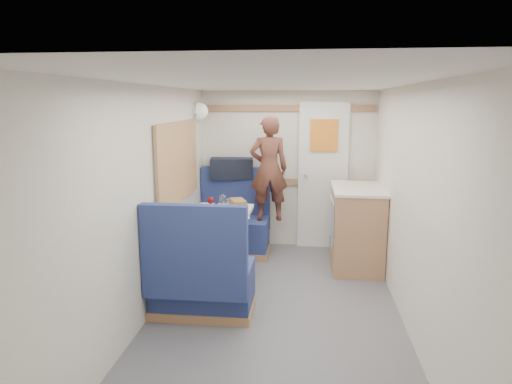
# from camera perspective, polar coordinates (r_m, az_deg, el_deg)

# --- Properties ---
(floor) EXTENTS (4.50, 4.50, 0.00)m
(floor) POSITION_cam_1_polar(r_m,az_deg,el_deg) (4.02, 2.22, -16.36)
(floor) COLOR #515156
(floor) RESTS_ON ground
(ceiling) EXTENTS (4.50, 4.50, 0.00)m
(ceiling) POSITION_cam_1_polar(r_m,az_deg,el_deg) (3.56, 2.46, 13.47)
(ceiling) COLOR silver
(ceiling) RESTS_ON wall_back
(wall_back) EXTENTS (2.20, 0.02, 2.00)m
(wall_back) POSITION_cam_1_polar(r_m,az_deg,el_deg) (5.87, 3.96, 2.77)
(wall_back) COLOR silver
(wall_back) RESTS_ON floor
(wall_left) EXTENTS (0.02, 4.50, 2.00)m
(wall_left) POSITION_cam_1_polar(r_m,az_deg,el_deg) (3.90, -14.02, -1.86)
(wall_left) COLOR silver
(wall_left) RESTS_ON floor
(wall_right) EXTENTS (0.02, 4.50, 2.00)m
(wall_right) POSITION_cam_1_polar(r_m,az_deg,el_deg) (3.75, 19.36, -2.68)
(wall_right) COLOR silver
(wall_right) RESTS_ON floor
(oak_trim_low) EXTENTS (2.15, 0.02, 0.08)m
(oak_trim_low) POSITION_cam_1_polar(r_m,az_deg,el_deg) (5.87, 3.93, 1.30)
(oak_trim_low) COLOR #A27649
(oak_trim_low) RESTS_ON wall_back
(oak_trim_high) EXTENTS (2.15, 0.02, 0.08)m
(oak_trim_high) POSITION_cam_1_polar(r_m,az_deg,el_deg) (5.79, 4.06, 10.41)
(oak_trim_high) COLOR #A27649
(oak_trim_high) RESTS_ON wall_back
(side_window) EXTENTS (0.04, 1.30, 0.72)m
(side_window) POSITION_cam_1_polar(r_m,az_deg,el_deg) (4.78, -9.77, 3.74)
(side_window) COLOR #A1AB91
(side_window) RESTS_ON wall_left
(rear_door) EXTENTS (0.62, 0.12, 1.86)m
(rear_door) POSITION_cam_1_polar(r_m,az_deg,el_deg) (5.84, 8.36, 2.36)
(rear_door) COLOR white
(rear_door) RESTS_ON wall_back
(dinette_table) EXTENTS (0.62, 0.92, 0.72)m
(dinette_table) POSITION_cam_1_polar(r_m,az_deg,el_deg) (4.82, -4.57, -4.39)
(dinette_table) COLOR white
(dinette_table) RESTS_ON floor
(bench_far) EXTENTS (0.90, 0.59, 1.05)m
(bench_far) POSITION_cam_1_polar(r_m,az_deg,el_deg) (5.71, -2.87, -4.65)
(bench_far) COLOR navy
(bench_far) RESTS_ON floor
(bench_near) EXTENTS (0.90, 0.59, 1.05)m
(bench_near) POSITION_cam_1_polar(r_m,az_deg,el_deg) (4.10, -6.86, -11.19)
(bench_near) COLOR navy
(bench_near) RESTS_ON floor
(ledge) EXTENTS (0.90, 0.14, 0.04)m
(ledge) POSITION_cam_1_polar(r_m,az_deg,el_deg) (5.83, -2.51, 1.53)
(ledge) COLOR #A27649
(ledge) RESTS_ON bench_far
(dome_light) EXTENTS (0.20, 0.20, 0.20)m
(dome_light) POSITION_cam_1_polar(r_m,az_deg,el_deg) (5.56, -7.07, 10.01)
(dome_light) COLOR white
(dome_light) RESTS_ON wall_left
(galley_counter) EXTENTS (0.57, 0.92, 0.92)m
(galley_counter) POSITION_cam_1_polar(r_m,az_deg,el_deg) (5.32, 12.39, -4.24)
(galley_counter) COLOR #A27649
(galley_counter) RESTS_ON floor
(person) EXTENTS (0.51, 0.38, 1.25)m
(person) POSITION_cam_1_polar(r_m,az_deg,el_deg) (5.43, 1.61, 2.92)
(person) COLOR brown
(person) RESTS_ON bench_far
(duffel_bag) EXTENTS (0.56, 0.32, 0.26)m
(duffel_bag) POSITION_cam_1_polar(r_m,az_deg,el_deg) (5.81, -3.03, 2.99)
(duffel_bag) COLOR black
(duffel_bag) RESTS_ON ledge
(tray) EXTENTS (0.36, 0.41, 0.02)m
(tray) POSITION_cam_1_polar(r_m,az_deg,el_deg) (4.45, -3.24, -3.52)
(tray) COLOR silver
(tray) RESTS_ON dinette_table
(orange_fruit) EXTENTS (0.07, 0.07, 0.07)m
(orange_fruit) POSITION_cam_1_polar(r_m,az_deg,el_deg) (4.69, -2.55, -2.17)
(orange_fruit) COLOR #D85A09
(orange_fruit) RESTS_ON tray
(cheese_block) EXTENTS (0.12, 0.09, 0.04)m
(cheese_block) POSITION_cam_1_polar(r_m,az_deg,el_deg) (4.50, -3.59, -2.99)
(cheese_block) COLOR #D6C77B
(cheese_block) RESTS_ON tray
(wine_glass) EXTENTS (0.08, 0.08, 0.17)m
(wine_glass) POSITION_cam_1_polar(r_m,az_deg,el_deg) (4.77, -5.68, -1.13)
(wine_glass) COLOR white
(wine_glass) RESTS_ON dinette_table
(tumbler_left) EXTENTS (0.07, 0.07, 0.12)m
(tumbler_left) POSITION_cam_1_polar(r_m,az_deg,el_deg) (4.65, -7.76, -2.35)
(tumbler_left) COLOR white
(tumbler_left) RESTS_ON dinette_table
(tumbler_mid) EXTENTS (0.07, 0.07, 0.11)m
(tumbler_mid) POSITION_cam_1_polar(r_m,az_deg,el_deg) (5.13, -4.20, -1.01)
(tumbler_mid) COLOR white
(tumbler_mid) RESTS_ON dinette_table
(tumbler_right) EXTENTS (0.07, 0.07, 0.11)m
(tumbler_right) POSITION_cam_1_polar(r_m,az_deg,el_deg) (4.98, -3.71, -1.39)
(tumbler_right) COLOR white
(tumbler_right) RESTS_ON dinette_table
(beer_glass) EXTENTS (0.06, 0.06, 0.09)m
(beer_glass) POSITION_cam_1_polar(r_m,az_deg,el_deg) (4.69, -2.01, -2.27)
(beer_glass) COLOR brown
(beer_glass) RESTS_ON dinette_table
(pepper_grinder) EXTENTS (0.04, 0.04, 0.10)m
(pepper_grinder) POSITION_cam_1_polar(r_m,az_deg,el_deg) (4.77, -4.99, -2.00)
(pepper_grinder) COLOR black
(pepper_grinder) RESTS_ON dinette_table
(salt_grinder) EXTENTS (0.03, 0.03, 0.09)m
(salt_grinder) POSITION_cam_1_polar(r_m,az_deg,el_deg) (4.68, -5.98, -2.41)
(salt_grinder) COLOR white
(salt_grinder) RESTS_ON dinette_table
(bread_loaf) EXTENTS (0.22, 0.29, 0.11)m
(bread_loaf) POSITION_cam_1_polar(r_m,az_deg,el_deg) (4.90, -2.24, -1.59)
(bread_loaf) COLOR brown
(bread_loaf) RESTS_ON dinette_table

